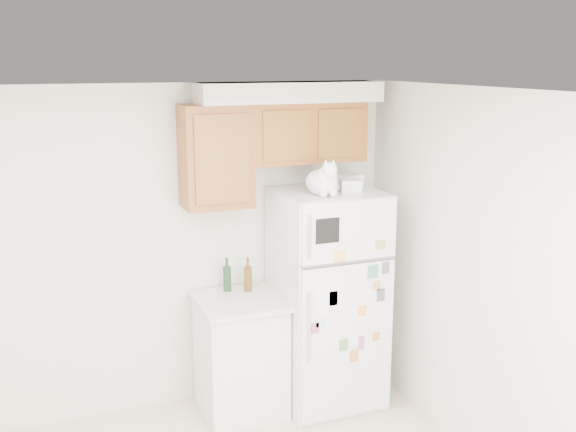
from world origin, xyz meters
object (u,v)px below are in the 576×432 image
base_counter (241,354)px  cat (324,181)px  bottle_green (227,274)px  refrigerator (327,298)px  storage_box_front (351,186)px  storage_box_back (350,181)px  bottle_amber (248,274)px

base_counter → cat: size_ratio=2.30×
bottle_green → base_counter: bearing=-78.0°
refrigerator → base_counter: 0.79m
cat → storage_box_front: 0.25m
base_counter → storage_box_back: 1.57m
refrigerator → storage_box_front: bearing=-29.4°
storage_box_back → bottle_amber: 1.07m
base_counter → bottle_green: 0.62m
bottle_green → bottle_amber: (0.15, -0.06, -0.00)m
storage_box_back → storage_box_front: 0.17m
cat → bottle_amber: bearing=145.6°
refrigerator → storage_box_back: (0.21, 0.07, 0.90)m
cat → bottle_amber: 0.95m
bottle_amber → cat: bearing=-34.4°
storage_box_front → refrigerator: bearing=165.0°
cat → base_counter: bearing=161.4°
refrigerator → storage_box_back: storage_box_back is taller
storage_box_back → storage_box_front: size_ratio=1.20×
base_counter → storage_box_back: bearing=-0.1°
refrigerator → storage_box_front: size_ratio=11.33×
base_counter → bottle_green: bearing=102.0°
refrigerator → base_counter: refrigerator is taller
base_counter → bottle_amber: (0.11, 0.13, 0.59)m
bottle_green → bottle_amber: 0.16m
bottle_amber → storage_box_front: bearing=-21.5°
cat → bottle_green: cat is taller
cat → refrigerator: bearing=51.3°
cat → bottle_green: 1.05m
storage_box_front → bottle_amber: storage_box_front is taller
base_counter → storage_box_back: (0.90, -0.00, 1.29)m
storage_box_front → bottle_green: (-0.87, 0.34, -0.69)m
base_counter → bottle_green: (-0.04, 0.19, 0.59)m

